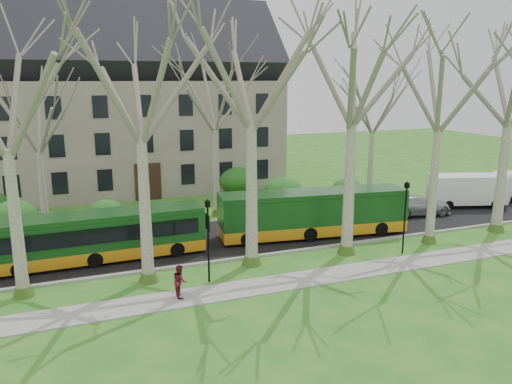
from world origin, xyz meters
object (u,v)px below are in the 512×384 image
at_px(bus_follow, 313,213).
at_px(pedestrian_b, 180,281).
at_px(bus_lead, 103,236).
at_px(van_a, 467,191).
at_px(sedan, 417,205).

distance_m(bus_follow, pedestrian_b, 12.11).
bearing_deg(pedestrian_b, bus_follow, -58.25).
bearing_deg(bus_follow, pedestrian_b, -141.44).
xyz_separation_m(bus_lead, van_a, (28.48, 2.08, -0.15)).
bearing_deg(bus_lead, van_a, 3.27).
height_order(bus_follow, van_a, bus_follow).
distance_m(bus_lead, pedestrian_b, 7.19).
distance_m(sedan, van_a, 5.45).
height_order(bus_lead, sedan, bus_lead).
distance_m(bus_lead, van_a, 28.56).
bearing_deg(pedestrian_b, sedan, -67.77).
bearing_deg(van_a, bus_lead, -158.19).
height_order(bus_follow, pedestrian_b, bus_follow).
xyz_separation_m(bus_lead, bus_follow, (13.31, -0.25, 0.12)).
relative_size(bus_follow, sedan, 2.34).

